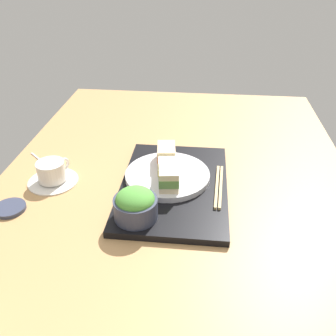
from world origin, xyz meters
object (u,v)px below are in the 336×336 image
object	(u,v)px
teaspoon	(41,160)
sandwich_middle	(167,166)
small_sauce_dish	(10,208)
sandwich_near	(169,177)
coffee_cup	(52,174)
sandwich_far	(166,154)
sandwich_plate	(167,175)
chopsticks_pair	(219,186)
salad_bowl	(135,205)

from	to	relation	value
teaspoon	sandwich_middle	bearing A→B (deg)	-101.06
small_sauce_dish	sandwich_near	bearing A→B (deg)	-75.78
coffee_cup	sandwich_middle	bearing A→B (deg)	-85.53
sandwich_far	coffee_cup	xyz separation A→B (cm)	(-8.39, 30.66, -3.21)
sandwich_plate	sandwich_far	bearing A→B (deg)	8.97
sandwich_plate	chopsticks_pair	xyz separation A→B (cm)	(-3.08, -13.91, -0.45)
sandwich_plate	small_sauce_dish	size ratio (longest dim) A/B	2.96
salad_bowl	chopsticks_pair	xyz separation A→B (cm)	(14.20, -19.50, -3.28)
sandwich_middle	chopsticks_pair	size ratio (longest dim) A/B	0.43
sandwich_plate	teaspoon	xyz separation A→B (cm)	(7.69, 39.32, -2.24)
sandwich_near	sandwich_far	world-z (taller)	sandwich_near
sandwich_middle	coffee_cup	bearing A→B (deg)	94.47
salad_bowl	chopsticks_pair	world-z (taller)	salad_bowl
salad_bowl	chopsticks_pair	bearing A→B (deg)	-53.94
coffee_cup	small_sauce_dish	size ratio (longest dim) A/B	1.76
sandwich_plate	sandwich_far	size ratio (longest dim) A/B	2.75
sandwich_near	chopsticks_pair	xyz separation A→B (cm)	(2.83, -12.97, -3.97)
sandwich_near	sandwich_far	distance (cm)	11.98
salad_bowl	chopsticks_pair	distance (cm)	24.34
small_sauce_dish	teaspoon	world-z (taller)	small_sauce_dish
salad_bowl	teaspoon	size ratio (longest dim) A/B	1.33
sandwich_near	chopsticks_pair	bearing A→B (deg)	-77.68
coffee_cup	teaspoon	size ratio (longest dim) A/B	1.76
sandwich_middle	chopsticks_pair	world-z (taller)	sandwich_middle
coffee_cup	teaspoon	xyz separation A→B (cm)	(10.16, 7.73, -2.30)
sandwich_plate	chopsticks_pair	bearing A→B (deg)	-102.50
chopsticks_pair	small_sauce_dish	size ratio (longest dim) A/B	2.49
salad_bowl	small_sauce_dish	distance (cm)	32.57
sandwich_middle	salad_bowl	size ratio (longest dim) A/B	0.80
salad_bowl	sandwich_near	bearing A→B (deg)	-29.88
sandwich_far	coffee_cup	bearing A→B (deg)	105.30
sandwich_far	chopsticks_pair	xyz separation A→B (cm)	(-9.00, -14.84, -3.71)
sandwich_plate	chopsticks_pair	world-z (taller)	sandwich_plate
sandwich_near	salad_bowl	bearing A→B (deg)	150.12
sandwich_plate	teaspoon	world-z (taller)	sandwich_plate
sandwich_far	small_sauce_dish	bearing A→B (deg)	120.45
sandwich_far	chopsticks_pair	bearing A→B (deg)	-121.24
sandwich_far	salad_bowl	size ratio (longest dim) A/B	0.81
sandwich_far	teaspoon	distance (cm)	38.82
sandwich_far	coffee_cup	distance (cm)	31.95
sandwich_middle	sandwich_near	bearing A→B (deg)	-171.03
sandwich_middle	sandwich_far	world-z (taller)	sandwich_far
sandwich_near	small_sauce_dish	distance (cm)	40.30
coffee_cup	teaspoon	bearing A→B (deg)	37.28
sandwich_plate	coffee_cup	size ratio (longest dim) A/B	1.68
sandwich_far	teaspoon	xyz separation A→B (cm)	(1.77, 38.39, -5.51)
salad_bowl	teaspoon	world-z (taller)	salad_bowl
sandwich_plate	coffee_cup	world-z (taller)	coffee_cup
sandwich_middle	salad_bowl	distance (cm)	18.16
chopsticks_pair	teaspoon	bearing A→B (deg)	78.56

